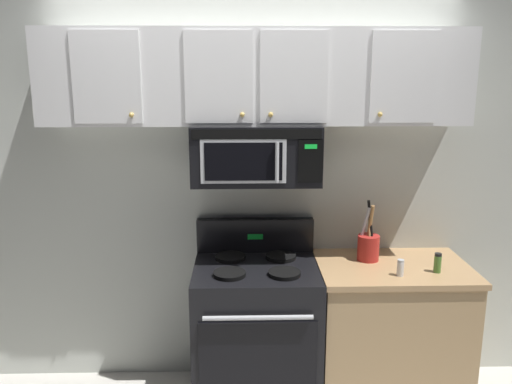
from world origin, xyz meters
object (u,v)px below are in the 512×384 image
(utensil_crock_red, at_px, (368,245))
(spice_jar, at_px, (438,263))
(stove_range, at_px, (256,331))
(salt_shaker, at_px, (400,268))
(over_range_microwave, at_px, (256,154))

(utensil_crock_red, distance_m, spice_jar, 0.42)
(stove_range, height_order, salt_shaker, stove_range)
(over_range_microwave, xyz_separation_m, salt_shaker, (0.83, -0.29, -0.63))
(salt_shaker, relative_size, spice_jar, 0.84)
(salt_shaker, height_order, spice_jar, spice_jar)
(utensil_crock_red, relative_size, spice_jar, 3.25)
(utensil_crock_red, bearing_deg, over_range_microwave, 178.34)
(stove_range, relative_size, spice_jar, 9.50)
(stove_range, bearing_deg, over_range_microwave, 90.14)
(stove_range, height_order, utensil_crock_red, utensil_crock_red)
(over_range_microwave, distance_m, spice_jar, 1.25)
(over_range_microwave, height_order, utensil_crock_red, over_range_microwave)
(stove_range, xyz_separation_m, salt_shaker, (0.83, -0.17, 0.48))
(spice_jar, bearing_deg, over_range_microwave, 167.41)
(utensil_crock_red, relative_size, salt_shaker, 3.88)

